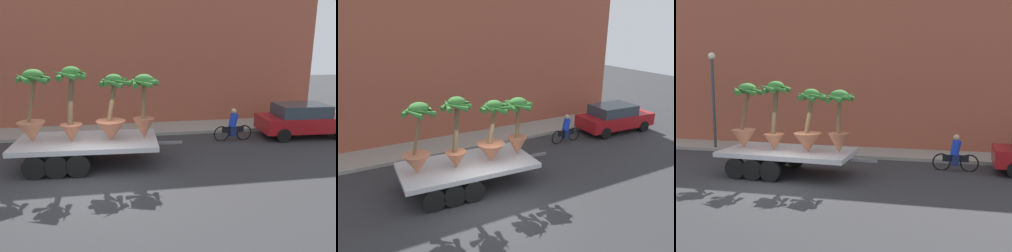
% 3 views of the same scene
% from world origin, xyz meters
% --- Properties ---
extents(ground_plane, '(60.00, 60.00, 0.00)m').
position_xyz_m(ground_plane, '(0.00, 0.00, 0.00)').
color(ground_plane, '#2D2D30').
extents(sidewalk, '(24.00, 2.20, 0.15)m').
position_xyz_m(sidewalk, '(0.00, 6.10, 0.07)').
color(sidewalk, gray).
rests_on(sidewalk, ground).
extents(building_facade, '(24.00, 1.20, 8.16)m').
position_xyz_m(building_facade, '(0.00, 7.80, 4.08)').
color(building_facade, '#9E4C38').
rests_on(building_facade, ground).
extents(flatbed_trailer, '(6.17, 2.78, 0.98)m').
position_xyz_m(flatbed_trailer, '(-0.52, 1.59, 0.76)').
color(flatbed_trailer, '#B7BABF').
rests_on(flatbed_trailer, ground).
extents(potted_palm_rear, '(1.26, 1.35, 2.38)m').
position_xyz_m(potted_palm_rear, '(1.83, 1.38, 2.17)').
color(potted_palm_rear, '#B26647').
rests_on(potted_palm_rear, flatbed_trailer).
extents(potted_palm_middle, '(1.29, 1.31, 2.60)m').
position_xyz_m(potted_palm_middle, '(-2.11, 1.58, 2.04)').
color(potted_palm_middle, '#C17251').
rests_on(potted_palm_middle, flatbed_trailer).
extents(potted_palm_front, '(1.33, 1.30, 2.41)m').
position_xyz_m(potted_palm_front, '(0.66, 1.32, 1.90)').
color(potted_palm_front, '#B26647').
rests_on(potted_palm_front, flatbed_trailer).
extents(potted_palm_extra, '(1.16, 1.30, 2.69)m').
position_xyz_m(potted_palm_extra, '(-0.74, 1.39, 2.30)').
color(potted_palm_extra, '#B26647').
rests_on(potted_palm_extra, flatbed_trailer).
extents(cyclist, '(1.84, 0.35, 1.54)m').
position_xyz_m(cyclist, '(6.14, 3.65, 0.67)').
color(cyclist, black).
rests_on(cyclist, ground).
extents(parked_car, '(4.42, 2.09, 1.58)m').
position_xyz_m(parked_car, '(9.71, 3.78, 0.83)').
color(parked_car, maroon).
rests_on(parked_car, ground).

